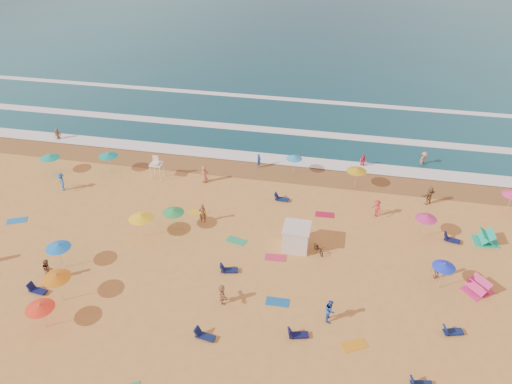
# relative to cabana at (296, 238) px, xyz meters

# --- Properties ---
(ground) EXTENTS (220.00, 220.00, 0.00)m
(ground) POSITION_rel_cabana_xyz_m (-6.50, -0.65, -1.00)
(ground) COLOR gold
(ground) RESTS_ON ground
(ocean) EXTENTS (220.00, 140.00, 0.18)m
(ocean) POSITION_rel_cabana_xyz_m (-6.50, 83.35, -1.00)
(ocean) COLOR #0C4756
(ocean) RESTS_ON ground
(wet_sand) EXTENTS (220.00, 220.00, 0.00)m
(wet_sand) POSITION_rel_cabana_xyz_m (-6.50, 11.85, -0.99)
(wet_sand) COLOR olive
(wet_sand) RESTS_ON ground
(surf_foam) EXTENTS (200.00, 18.70, 0.05)m
(surf_foam) POSITION_rel_cabana_xyz_m (-6.50, 20.67, -0.90)
(surf_foam) COLOR white
(surf_foam) RESTS_ON ground
(cabana) EXTENTS (2.00, 2.00, 2.00)m
(cabana) POSITION_rel_cabana_xyz_m (0.00, 0.00, 0.00)
(cabana) COLOR silver
(cabana) RESTS_ON ground
(cabana_roof) EXTENTS (2.20, 2.20, 0.12)m
(cabana_roof) POSITION_rel_cabana_xyz_m (0.00, 0.00, 1.06)
(cabana_roof) COLOR silver
(cabana_roof) RESTS_ON cabana
(bicycle) EXTENTS (1.28, 1.58, 0.80)m
(bicycle) POSITION_rel_cabana_xyz_m (1.90, -0.30, -0.60)
(bicycle) COLOR black
(bicycle) RESTS_ON ground
(lifeguard_stand) EXTENTS (1.20, 1.20, 2.10)m
(lifeguard_stand) POSITION_rel_cabana_xyz_m (-15.23, 8.38, 0.05)
(lifeguard_stand) COLOR white
(lifeguard_stand) RESTS_ON ground
(beach_umbrellas) EXTENTS (52.11, 25.51, 0.74)m
(beach_umbrellas) POSITION_rel_cabana_xyz_m (-3.37, 1.16, 1.06)
(beach_umbrellas) COLOR gold
(beach_umbrellas) RESTS_ON ground
(loungers) EXTENTS (32.01, 19.04, 0.34)m
(loungers) POSITION_rel_cabana_xyz_m (0.69, -5.21, -0.83)
(loungers) COLOR #101650
(loungers) RESTS_ON ground
(towels) EXTENTS (54.71, 22.19, 0.03)m
(towels) POSITION_rel_cabana_xyz_m (-5.17, -3.42, -0.98)
(towels) COLOR red
(towels) RESTS_ON ground
(popup_tents) EXTENTS (4.00, 8.38, 1.20)m
(popup_tents) POSITION_rel_cabana_xyz_m (14.65, 0.76, -0.40)
(popup_tents) COLOR #E1327B
(popup_tents) RESTS_ON ground
(beachgoers) EXTENTS (42.09, 25.09, 2.12)m
(beachgoers) POSITION_rel_cabana_xyz_m (-4.14, 3.93, -0.18)
(beachgoers) COLOR tan
(beachgoers) RESTS_ON ground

